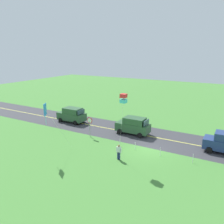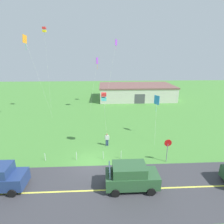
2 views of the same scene
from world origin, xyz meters
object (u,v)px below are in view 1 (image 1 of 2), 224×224
car_parked_east_near (72,115)px  stop_sign (90,123)px  person_adult_near (119,152)px  kite_red_low (123,99)px  car_suv_foreground (133,125)px  kite_blue_mid (45,110)px

car_parked_east_near → stop_sign: bearing=147.9°
person_adult_near → kite_red_low: size_ratio=0.24×
car_suv_foreground → car_parked_east_near: 10.32m
car_suv_foreground → kite_red_low: 9.09m
car_parked_east_near → stop_sign: stop_sign is taller
car_suv_foreground → car_parked_east_near: size_ratio=1.00×
kite_blue_mid → car_parked_east_near: bearing=-62.6°
person_adult_near → kite_blue_mid: size_ratio=0.28×
car_parked_east_near → kite_red_low: kite_red_low is taller
stop_sign → person_adult_near: size_ratio=1.60×
car_suv_foreground → car_parked_east_near: same height
person_adult_near → kite_red_low: (-0.31, -0.29, 5.41)m
stop_sign → kite_blue_mid: (0.56, 6.69, 3.12)m
car_suv_foreground → car_parked_east_near: bearing=-0.3°
stop_sign → person_adult_near: bearing=148.5°
stop_sign → person_adult_near: stop_sign is taller
stop_sign → kite_blue_mid: 7.40m
person_adult_near → stop_sign: bearing=98.1°
car_suv_foreground → kite_blue_mid: 12.08m
person_adult_near → kite_red_low: 5.42m
car_suv_foreground → stop_sign: 5.73m
car_suv_foreground → stop_sign: stop_sign is taller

